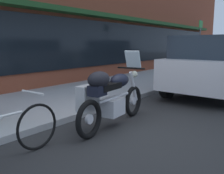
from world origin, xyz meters
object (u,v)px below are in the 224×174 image
Objects in this scene: touring_motorcycle at (109,95)px; parked_bicycle at (2,135)px; parking_sign_pole at (200,42)px; parked_minivan at (218,64)px.

parked_bicycle is (-1.98, 0.23, -0.23)m from touring_motorcycle.
parking_sign_pole is (10.51, 0.94, 1.23)m from parked_bicycle.
parking_sign_pole is at bearing 7.78° from touring_motorcycle.
touring_motorcycle is 2.00m from parked_bicycle.
parked_minivan is at bearing -9.27° from touring_motorcycle.
parked_bicycle is 6.58m from parked_minivan.
touring_motorcycle is 4.59m from parked_minivan.
touring_motorcycle is 8.67m from parking_sign_pole.
parked_minivan is at bearing -8.47° from parked_bicycle.
touring_motorcycle is at bearing 170.73° from parked_minivan.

